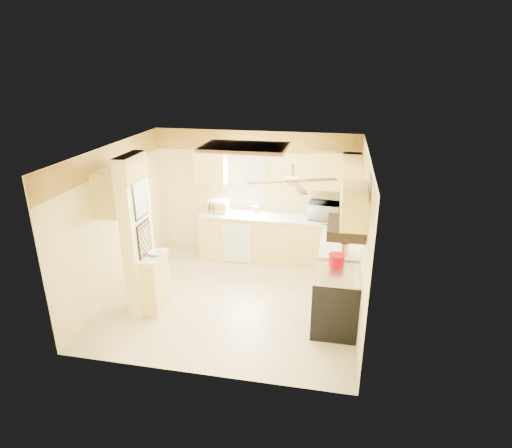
% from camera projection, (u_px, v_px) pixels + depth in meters
% --- Properties ---
extents(floor, '(4.00, 4.00, 0.00)m').
position_uv_depth(floor, '(234.00, 298.00, 7.21)').
color(floor, beige).
rests_on(floor, ground).
extents(ceiling, '(4.00, 4.00, 0.00)m').
position_uv_depth(ceiling, '(231.00, 151.00, 6.31)').
color(ceiling, white).
rests_on(ceiling, wall_back).
extents(wall_back, '(4.00, 0.00, 4.00)m').
position_uv_depth(wall_back, '(255.00, 194.00, 8.50)').
color(wall_back, '#F7E496').
rests_on(wall_back, floor).
extents(wall_front, '(4.00, 0.00, 4.00)m').
position_uv_depth(wall_front, '(193.00, 288.00, 5.02)').
color(wall_front, '#F7E496').
rests_on(wall_front, floor).
extents(wall_left, '(0.00, 3.80, 3.80)m').
position_uv_depth(wall_left, '(116.00, 221.00, 7.12)').
color(wall_left, '#F7E496').
rests_on(wall_left, floor).
extents(wall_right, '(0.00, 3.80, 3.80)m').
position_uv_depth(wall_right, '(362.00, 239.00, 6.40)').
color(wall_right, '#F7E496').
rests_on(wall_right, floor).
extents(wallpaper_border, '(4.00, 0.02, 0.40)m').
position_uv_depth(wallpaper_border, '(255.00, 142.00, 8.10)').
color(wallpaper_border, yellow).
rests_on(wallpaper_border, wall_back).
extents(partition_column, '(0.20, 0.70, 2.50)m').
position_uv_depth(partition_column, '(137.00, 236.00, 6.49)').
color(partition_column, '#F7E496').
rests_on(partition_column, floor).
extents(partition_ledge, '(0.25, 0.55, 0.90)m').
position_uv_depth(partition_ledge, '(155.00, 284.00, 6.74)').
color(partition_ledge, '#DFC46A').
rests_on(partition_ledge, floor).
extents(ledge_top, '(0.28, 0.58, 0.04)m').
position_uv_depth(ledge_top, '(153.00, 257.00, 6.57)').
color(ledge_top, silver).
rests_on(ledge_top, partition_ledge).
extents(lower_cabinets_back, '(3.00, 0.60, 0.90)m').
position_uv_depth(lower_cabinets_back, '(277.00, 239.00, 8.42)').
color(lower_cabinets_back, '#DFC46A').
rests_on(lower_cabinets_back, floor).
extents(lower_cabinets_right, '(0.60, 1.40, 0.90)m').
position_uv_depth(lower_cabinets_right, '(338.00, 267.00, 7.29)').
color(lower_cabinets_right, '#DFC46A').
rests_on(lower_cabinets_right, floor).
extents(countertop_back, '(3.04, 0.64, 0.04)m').
position_uv_depth(countertop_back, '(278.00, 217.00, 8.24)').
color(countertop_back, silver).
rests_on(countertop_back, lower_cabinets_back).
extents(countertop_right, '(0.64, 1.44, 0.04)m').
position_uv_depth(countertop_right, '(340.00, 242.00, 7.12)').
color(countertop_right, silver).
rests_on(countertop_right, lower_cabinets_right).
extents(dishwasher_panel, '(0.58, 0.02, 0.80)m').
position_uv_depth(dishwasher_panel, '(237.00, 243.00, 8.28)').
color(dishwasher_panel, white).
rests_on(dishwasher_panel, lower_cabinets_back).
extents(window, '(0.92, 0.02, 1.02)m').
position_uv_depth(window, '(243.00, 179.00, 8.42)').
color(window, white).
rests_on(window, wall_back).
extents(upper_cab_back_left, '(0.60, 0.35, 0.70)m').
position_uv_depth(upper_cab_back_left, '(211.00, 165.00, 8.27)').
color(upper_cab_back_left, '#DFC46A').
rests_on(upper_cab_back_left, wall_back).
extents(upper_cab_back_right, '(0.90, 0.35, 0.70)m').
position_uv_depth(upper_cab_back_right, '(336.00, 171.00, 7.84)').
color(upper_cab_back_right, '#DFC46A').
rests_on(upper_cab_back_right, wall_back).
extents(upper_cab_right, '(0.35, 1.00, 0.70)m').
position_uv_depth(upper_cab_right, '(352.00, 178.00, 7.36)').
color(upper_cab_right, '#DFC46A').
rests_on(upper_cab_right, wall_right).
extents(upper_cab_left_wall, '(0.35, 0.75, 0.70)m').
position_uv_depth(upper_cab_left_wall, '(114.00, 191.00, 6.64)').
color(upper_cab_left_wall, '#DFC46A').
rests_on(upper_cab_left_wall, wall_left).
extents(upper_cab_over_stove, '(0.35, 0.76, 0.52)m').
position_uv_depth(upper_cab_over_stove, '(354.00, 205.00, 5.67)').
color(upper_cab_over_stove, '#DFC46A').
rests_on(upper_cab_over_stove, wall_right).
extents(stove, '(0.68, 0.77, 0.92)m').
position_uv_depth(stove, '(335.00, 301.00, 6.24)').
color(stove, black).
rests_on(stove, floor).
extents(range_hood, '(0.50, 0.76, 0.14)m').
position_uv_depth(range_hood, '(346.00, 228.00, 5.81)').
color(range_hood, black).
rests_on(range_hood, upper_cab_over_stove).
extents(poster_menu, '(0.02, 0.42, 0.57)m').
position_uv_depth(poster_menu, '(140.00, 199.00, 6.26)').
color(poster_menu, black).
rests_on(poster_menu, partition_column).
extents(poster_nashville, '(0.02, 0.42, 0.57)m').
position_uv_depth(poster_nashville, '(145.00, 240.00, 6.49)').
color(poster_nashville, black).
rests_on(poster_nashville, partition_column).
extents(ceiling_light_panel, '(1.35, 0.95, 0.06)m').
position_uv_depth(ceiling_light_panel, '(245.00, 147.00, 6.76)').
color(ceiling_light_panel, brown).
rests_on(ceiling_light_panel, ceiling).
extents(ceiling_fan, '(1.15, 1.15, 0.26)m').
position_uv_depth(ceiling_fan, '(292.00, 180.00, 5.56)').
color(ceiling_fan, gold).
rests_on(ceiling_fan, ceiling).
extents(vent_grate, '(0.02, 0.40, 0.25)m').
position_uv_depth(vent_grate, '(370.00, 188.00, 5.20)').
color(vent_grate, black).
rests_on(vent_grate, wall_right).
extents(microwave, '(0.62, 0.46, 0.32)m').
position_uv_depth(microwave, '(324.00, 211.00, 8.02)').
color(microwave, white).
rests_on(microwave, countertop_back).
extents(bowl, '(0.27, 0.27, 0.06)m').
position_uv_depth(bowl, '(156.00, 253.00, 6.59)').
color(bowl, white).
rests_on(bowl, ledge_top).
extents(dutch_oven, '(0.25, 0.25, 0.16)m').
position_uv_depth(dutch_oven, '(337.00, 260.00, 6.30)').
color(dutch_oven, '#AA000B').
rests_on(dutch_oven, stove).
extents(kettle, '(0.15, 0.15, 0.24)m').
position_uv_depth(kettle, '(344.00, 249.00, 6.54)').
color(kettle, silver).
rests_on(kettle, countertop_right).
extents(dish_rack, '(0.44, 0.34, 0.24)m').
position_uv_depth(dish_rack, '(218.00, 208.00, 8.43)').
color(dish_rack, tan).
rests_on(dish_rack, countertop_back).
extents(utensil_crock, '(0.11, 0.11, 0.22)m').
position_uv_depth(utensil_crock, '(256.00, 209.00, 8.40)').
color(utensil_crock, white).
rests_on(utensil_crock, countertop_back).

